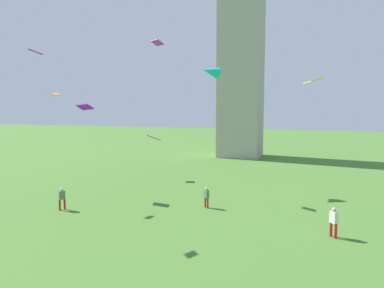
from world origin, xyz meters
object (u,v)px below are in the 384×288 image
kite_flying_1 (313,81)px  kite_flying_7 (56,94)px  kite_flying_5 (157,43)px  kite_flying_9 (35,52)px  kite_flying_2 (85,107)px  person_2 (334,220)px  kite_flying_8 (211,72)px  person_0 (62,197)px  person_1 (206,196)px  kite_flying_6 (154,138)px

kite_flying_1 → kite_flying_7: size_ratio=1.87×
kite_flying_5 → kite_flying_9: size_ratio=1.22×
kite_flying_9 → kite_flying_2: bearing=56.0°
person_2 → kite_flying_8: bearing=5.3°
person_0 → kite_flying_8: (8.19, 10.96, 9.87)m
kite_flying_1 → person_2: bearing=-1.8°
person_0 → person_1: person_0 is taller
person_0 → kite_flying_1: bearing=133.9°
person_2 → kite_flying_7: (-20.48, 1.42, 7.57)m
person_1 → kite_flying_5: 14.33m
kite_flying_1 → kite_flying_2: 18.69m
person_1 → kite_flying_9: size_ratio=1.47×
person_0 → person_1: (9.93, 4.06, -0.05)m
kite_flying_7 → kite_flying_5: bearing=134.3°
kite_flying_5 → person_0: bearing=-84.1°
person_0 → kite_flying_8: kite_flying_8 is taller
kite_flying_5 → kite_flying_7: kite_flying_5 is taller
person_1 → kite_flying_1: kite_flying_1 is taller
person_2 → kite_flying_2: size_ratio=1.21×
person_1 → kite_flying_6: 13.20m
person_0 → kite_flying_7: bearing=-106.8°
person_1 → person_2: size_ratio=0.88×
kite_flying_6 → person_1: bearing=-53.2°
person_0 → kite_flying_9: bearing=44.2°
kite_flying_2 → kite_flying_9: bearing=114.0°
person_2 → kite_flying_9: kite_flying_9 is taller
person_1 → kite_flying_5: kite_flying_5 is taller
person_2 → kite_flying_9: size_ratio=1.66×
kite_flying_5 → kite_flying_6: (-2.78, 5.05, -8.90)m
kite_flying_6 → kite_flying_9: 17.67m
kite_flying_6 → kite_flying_7: size_ratio=1.68×
kite_flying_2 → kite_flying_6: kite_flying_2 is taller
kite_flying_1 → kite_flying_2: size_ratio=1.08×
person_1 → kite_flying_5: (-5.90, 4.28, 12.34)m
person_1 → kite_flying_2: size_ratio=1.07×
kite_flying_1 → kite_flying_6: kite_flying_1 is taller
person_2 → kite_flying_5: (-14.78, 7.96, 12.22)m
person_0 → person_2: person_2 is taller
person_1 → kite_flying_8: bearing=-34.2°
person_0 → kite_flying_1: 19.71m
person_2 → kite_flying_7: 21.88m
kite_flying_8 → kite_flying_9: size_ratio=1.80×
kite_flying_1 → kite_flying_7: kite_flying_1 is taller
person_2 → kite_flying_2: (-20.06, 4.52, 6.57)m
kite_flying_1 → kite_flying_7: 19.17m
person_0 → kite_flying_7: kite_flying_7 is taller
kite_flying_5 → person_2: bearing=3.3°
kite_flying_7 → kite_flying_1: bearing=92.4°
person_2 → kite_flying_8: 17.90m
person_0 → kite_flying_7: 8.03m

